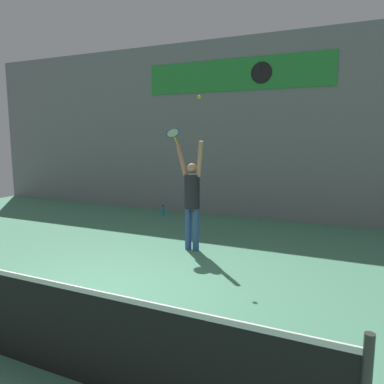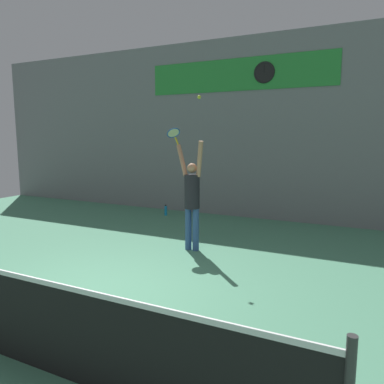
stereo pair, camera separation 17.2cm
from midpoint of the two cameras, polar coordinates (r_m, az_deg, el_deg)
ground_plane at (r=5.73m, az=-14.74°, el=-15.45°), size 18.00×18.00×0.00m
back_wall at (r=10.79m, az=7.41°, el=9.47°), size 18.00×0.10×5.00m
sponsor_banner at (r=10.86m, az=7.46°, el=17.32°), size 5.32×0.02×0.88m
scoreboard_clock at (r=10.62m, az=11.43°, el=17.43°), size 0.57×0.05×0.57m
tennis_player at (r=7.49m, az=0.64°, el=-0.74°), size 0.78×0.45×2.22m
tennis_racket at (r=8.01m, az=-2.17°, el=8.86°), size 0.40×0.37×0.38m
tennis_ball at (r=7.28m, az=1.80°, el=14.26°), size 0.07×0.07×0.07m
water_bottle at (r=11.01m, az=-3.58°, el=-2.83°), size 0.08×0.08×0.32m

